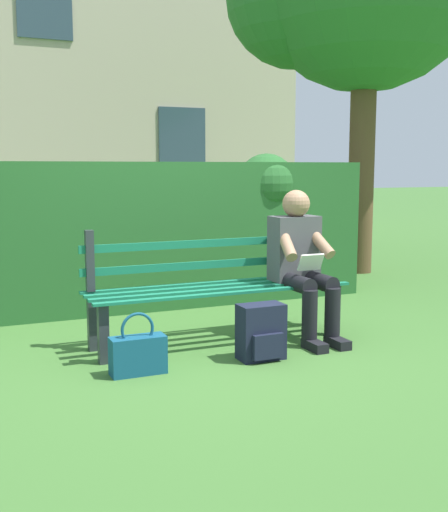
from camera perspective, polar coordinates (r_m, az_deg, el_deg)
The scene contains 7 objects.
ground at distance 4.98m, azimuth -0.46°, elevation -7.73°, with size 60.00×60.00×0.00m, color #3D6B2D.
park_bench at distance 4.94m, azimuth -0.77°, elevation -2.69°, with size 2.04×0.50×0.89m.
person_seated at distance 5.06m, azimuth 6.96°, elevation -0.39°, with size 0.44×0.73×1.17m.
hedge_backdrop at distance 6.17m, azimuth -8.67°, elevation 2.15°, with size 4.90×0.73×1.49m.
building_facade at distance 13.05m, azimuth -16.66°, elevation 16.11°, with size 9.56×3.17×6.54m.
backpack at distance 4.52m, azimuth 3.35°, elevation -6.84°, with size 0.32×0.25×0.39m.
handbag at distance 4.25m, azimuth -7.71°, elevation -8.64°, with size 0.36×0.15×0.41m.
Camera 1 is at (1.88, 4.41, 1.35)m, focal length 44.68 mm.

